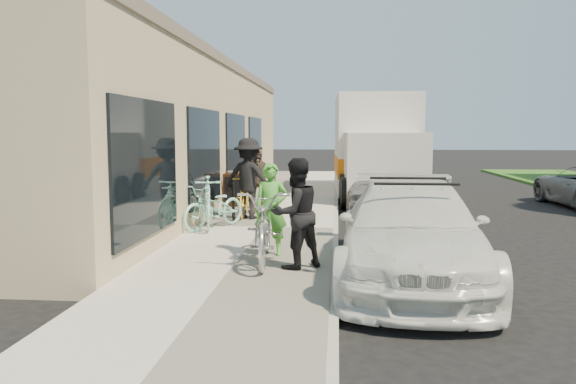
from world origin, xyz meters
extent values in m
plane|color=black|center=(0.00, 0.00, 0.00)|extent=(120.00, 120.00, 0.00)
cube|color=beige|center=(-2.00, 3.00, 0.07)|extent=(3.00, 34.00, 0.15)
cube|color=#A5A096|center=(-0.45, 3.00, 0.07)|extent=(0.12, 34.00, 0.13)
cube|color=tan|center=(-5.25, 8.00, 2.00)|extent=(3.50, 20.00, 4.00)
cube|color=#6E6053|center=(-5.25, 8.00, 4.10)|extent=(3.60, 20.00, 0.25)
cube|color=black|center=(-3.48, 0.00, 1.60)|extent=(0.06, 3.00, 2.20)
cube|color=black|center=(-3.48, 4.00, 1.60)|extent=(0.06, 3.00, 2.20)
cube|color=black|center=(-3.48, 8.00, 1.60)|extent=(0.06, 3.00, 2.20)
cube|color=black|center=(-3.48, 12.00, 1.60)|extent=(0.06, 3.00, 2.20)
cylinder|color=black|center=(-2.76, 3.67, 0.57)|extent=(0.06, 0.06, 0.84)
cylinder|color=black|center=(-2.87, 4.22, 0.57)|extent=(0.06, 0.06, 0.84)
cylinder|color=black|center=(-2.82, 3.94, 0.99)|extent=(0.17, 0.56, 0.06)
cube|color=black|center=(-3.21, 5.99, 0.61)|extent=(0.60, 0.40, 0.91)
cube|color=black|center=(-3.33, 6.31, 0.61)|extent=(0.60, 0.40, 0.91)
cube|color=black|center=(-3.20, 5.96, 0.66)|extent=(0.47, 0.29, 0.65)
imported|color=white|center=(0.65, -0.56, 0.72)|extent=(2.34, 5.11, 1.45)
cylinder|color=black|center=(0.65, -1.11, 1.47)|extent=(1.15, 0.04, 0.04)
cylinder|color=black|center=(0.65, -0.14, 1.47)|extent=(1.15, 0.04, 0.04)
imported|color=gray|center=(0.56, 7.02, 0.61)|extent=(1.50, 3.62, 1.23)
cube|color=silver|center=(0.95, 7.56, 1.08)|extent=(2.33, 2.33, 2.16)
cube|color=black|center=(0.95, 7.56, 1.53)|extent=(2.10, 0.13, 1.02)
cube|color=silver|center=(0.85, 10.96, 1.76)|extent=(2.75, 4.84, 3.29)
cube|color=orange|center=(0.85, 10.96, 1.02)|extent=(2.77, 4.86, 0.62)
cylinder|color=black|center=(-0.17, 6.96, 0.45)|extent=(0.31, 0.92, 0.91)
cylinder|color=black|center=(2.10, 7.02, 0.45)|extent=(0.31, 0.92, 0.91)
cylinder|color=black|center=(-0.21, 8.21, 0.45)|extent=(0.31, 0.92, 0.91)
cylinder|color=black|center=(2.06, 8.27, 0.45)|extent=(0.31, 0.92, 0.91)
cylinder|color=black|center=(-0.33, 12.51, 0.45)|extent=(0.31, 0.92, 0.91)
cylinder|color=black|center=(1.93, 12.58, 0.45)|extent=(0.31, 0.92, 0.91)
imported|color=silver|center=(-1.53, -0.20, 0.73)|extent=(0.96, 2.25, 1.15)
imported|color=green|center=(-1.50, 0.29, 0.91)|extent=(0.57, 0.39, 1.53)
imported|color=black|center=(-1.03, -0.56, 0.97)|extent=(1.02, 0.98, 1.65)
imported|color=#99E5D4|center=(-3.15, 2.77, 0.69)|extent=(0.92, 1.88, 1.09)
imported|color=#99E5D4|center=(-2.99, 2.73, 0.61)|extent=(1.41, 1.84, 0.93)
imported|color=gold|center=(-2.64, 4.45, 0.66)|extent=(0.56, 1.71, 1.01)
imported|color=black|center=(-2.48, 4.11, 1.09)|extent=(1.37, 1.04, 1.89)
imported|color=brown|center=(-2.41, 5.01, 0.96)|extent=(1.00, 0.51, 1.63)
camera|label=1|loc=(-0.42, -8.80, 2.19)|focal=35.00mm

